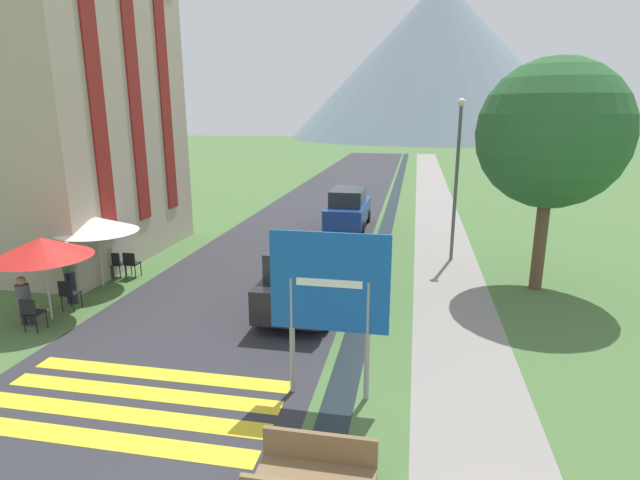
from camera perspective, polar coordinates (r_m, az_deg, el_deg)
ground_plane at (r=24.49m, az=4.97°, el=2.27°), size 160.00×160.00×0.00m
road at (r=34.55m, az=2.56°, el=5.91°), size 6.40×60.00×0.01m
footpath at (r=34.23m, az=12.76°, el=5.48°), size 2.20×60.00×0.01m
drainage_channel at (r=34.23m, az=8.73°, el=5.67°), size 0.60×60.00×0.00m
crosswalk_marking at (r=10.18m, az=-20.66°, el=-17.04°), size 5.44×2.54×0.01m
mountain_distant at (r=104.29m, az=13.39°, el=19.41°), size 56.70×56.70×29.40m
hotel_building at (r=19.76m, az=-27.04°, el=16.62°), size 5.40×8.14×11.94m
road_sign at (r=8.91m, az=1.07°, el=-6.11°), size 2.15×0.11×3.16m
parked_car_near at (r=13.31m, az=-1.86°, el=-4.18°), size 1.83×4.11×1.82m
parked_car_far at (r=22.66m, az=3.24°, el=3.65°), size 1.75×4.31×1.82m
cafe_chair_nearest at (r=13.93m, az=-30.10°, el=-7.09°), size 0.40×0.40×0.85m
cafe_chair_near_right at (r=14.89m, az=-26.81°, el=-5.36°), size 0.40×0.40×0.85m
cafe_chair_far_right at (r=16.97m, az=-20.79°, el=-2.40°), size 0.40×0.40×0.85m
cafe_chair_far_left at (r=17.14m, az=-22.29°, el=-2.38°), size 0.40×0.40×0.85m
cafe_umbrella_front_red at (r=14.13m, az=-29.21°, el=-0.75°), size 2.37×2.37×2.16m
cafe_umbrella_middle_white at (r=16.18m, az=-24.20°, el=1.63°), size 2.39×2.39×2.15m
person_seated_far at (r=14.38m, az=-30.76°, el=-5.75°), size 0.32×0.32×1.27m
person_standing_terrace at (r=15.25m, az=-26.80°, el=-2.86°), size 0.32×0.32×1.77m
person_seated_near at (r=17.15m, az=-23.12°, el=-1.94°), size 0.32×0.32×1.19m
streetlamp at (r=17.94m, az=15.40°, el=7.96°), size 0.28×0.28×5.59m
tree_by_path at (r=15.60m, az=25.02°, el=10.90°), size 4.17×4.17×6.65m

